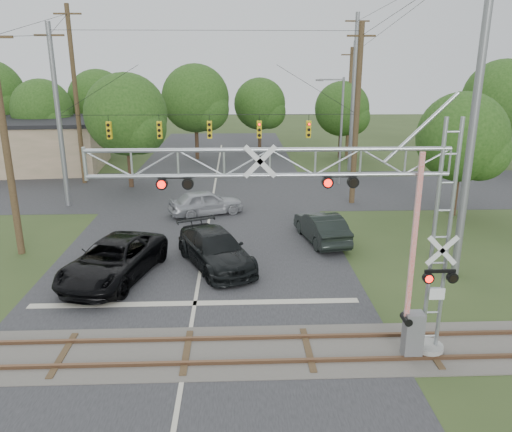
{
  "coord_description": "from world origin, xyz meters",
  "views": [
    {
      "loc": [
        1.71,
        -12.37,
        9.12
      ],
      "look_at": [
        2.5,
        7.5,
        2.99
      ],
      "focal_mm": 35.0,
      "sensor_mm": 36.0,
      "label": 1
    }
  ],
  "objects_px": {
    "traffic_signal_span": "(224,119)",
    "car_dark": "(215,249)",
    "crossing_gantry": "(337,218)",
    "sedan_silver": "(206,202)",
    "streetlight": "(339,126)",
    "pickup_black": "(113,260)"
  },
  "relations": [
    {
      "from": "traffic_signal_span",
      "to": "car_dark",
      "type": "height_order",
      "value": "traffic_signal_span"
    },
    {
      "from": "traffic_signal_span",
      "to": "car_dark",
      "type": "xyz_separation_m",
      "value": [
        -0.26,
        -10.64,
        -4.81
      ]
    },
    {
      "from": "crossing_gantry",
      "to": "traffic_signal_span",
      "type": "relative_size",
      "value": 0.57
    },
    {
      "from": "crossing_gantry",
      "to": "traffic_signal_span",
      "type": "bearing_deg",
      "value": 101.47
    },
    {
      "from": "crossing_gantry",
      "to": "streetlight",
      "type": "height_order",
      "value": "streetlight"
    },
    {
      "from": "crossing_gantry",
      "to": "traffic_signal_span",
      "type": "xyz_separation_m",
      "value": [
        -3.73,
        18.37,
        0.92
      ]
    },
    {
      "from": "car_dark",
      "to": "sedan_silver",
      "type": "height_order",
      "value": "car_dark"
    },
    {
      "from": "sedan_silver",
      "to": "streetlight",
      "type": "bearing_deg",
      "value": -73.18
    },
    {
      "from": "crossing_gantry",
      "to": "sedan_silver",
      "type": "relative_size",
      "value": 2.41
    },
    {
      "from": "crossing_gantry",
      "to": "car_dark",
      "type": "relative_size",
      "value": 1.94
    },
    {
      "from": "car_dark",
      "to": "streetlight",
      "type": "bearing_deg",
      "value": 37.45
    },
    {
      "from": "car_dark",
      "to": "sedan_silver",
      "type": "relative_size",
      "value": 1.24
    },
    {
      "from": "pickup_black",
      "to": "car_dark",
      "type": "relative_size",
      "value": 1.09
    },
    {
      "from": "crossing_gantry",
      "to": "pickup_black",
      "type": "distance_m",
      "value": 11.26
    },
    {
      "from": "traffic_signal_span",
      "to": "car_dark",
      "type": "bearing_deg",
      "value": -91.39
    },
    {
      "from": "car_dark",
      "to": "streetlight",
      "type": "relative_size",
      "value": 0.7
    },
    {
      "from": "streetlight",
      "to": "traffic_signal_span",
      "type": "bearing_deg",
      "value": -147.75
    },
    {
      "from": "streetlight",
      "to": "sedan_silver",
      "type": "bearing_deg",
      "value": -141.63
    },
    {
      "from": "crossing_gantry",
      "to": "car_dark",
      "type": "xyz_separation_m",
      "value": [
        -3.98,
        7.73,
        -3.89
      ]
    },
    {
      "from": "car_dark",
      "to": "streetlight",
      "type": "height_order",
      "value": "streetlight"
    },
    {
      "from": "streetlight",
      "to": "pickup_black",
      "type": "bearing_deg",
      "value": -127.41
    },
    {
      "from": "car_dark",
      "to": "streetlight",
      "type": "xyz_separation_m",
      "value": [
        8.85,
        16.05,
        3.71
      ]
    }
  ]
}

